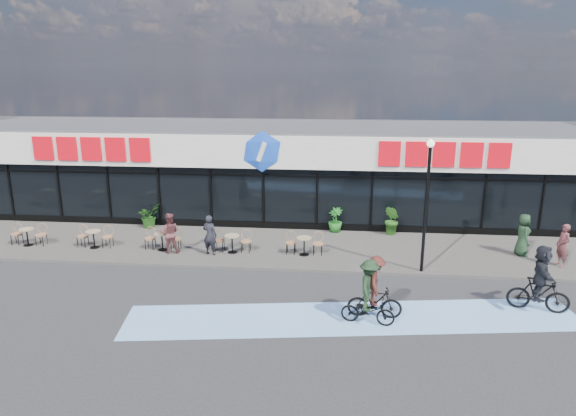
{
  "coord_description": "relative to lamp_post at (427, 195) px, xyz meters",
  "views": [
    {
      "loc": [
        3.39,
        -15.99,
        7.52
      ],
      "look_at": [
        1.49,
        3.5,
        2.08
      ],
      "focal_mm": 32.0,
      "sensor_mm": 36.0,
      "label": 1
    }
  ],
  "objects": [
    {
      "name": "ground",
      "position": [
        -6.63,
        -2.3,
        -3.05
      ],
      "size": [
        120.0,
        120.0,
        0.0
      ],
      "primitive_type": "plane",
      "color": "#28282B",
      "rests_on": "ground"
    },
    {
      "name": "sidewalk",
      "position": [
        -6.63,
        2.2,
        -3.0
      ],
      "size": [
        44.0,
        5.0,
        0.1
      ],
      "primitive_type": "cube",
      "color": "#504C47",
      "rests_on": "ground"
    },
    {
      "name": "bike_lane",
      "position": [
        -2.63,
        -3.8,
        -3.04
      ],
      "size": [
        14.17,
        4.13,
        0.01
      ],
      "primitive_type": "cube",
      "rotation": [
        0.0,
        0.0,
        0.14
      ],
      "color": "#7DB0ED",
      "rests_on": "ground"
    },
    {
      "name": "building",
      "position": [
        -6.63,
        7.63,
        -0.71
      ],
      "size": [
        30.6,
        6.57,
        4.75
      ],
      "color": "black",
      "rests_on": "ground"
    },
    {
      "name": "lamp_post",
      "position": [
        0.0,
        0.0,
        0.0
      ],
      "size": [
        0.28,
        0.28,
        4.94
      ],
      "color": "black",
      "rests_on": "sidewalk"
    },
    {
      "name": "bistro_set_1",
      "position": [
        -16.33,
        1.37,
        -2.49
      ],
      "size": [
        1.54,
        0.62,
        0.9
      ],
      "color": "tan",
      "rests_on": "sidewalk"
    },
    {
      "name": "bistro_set_2",
      "position": [
        -13.37,
        1.37,
        -2.49
      ],
      "size": [
        1.54,
        0.62,
        0.9
      ],
      "color": "tan",
      "rests_on": "sidewalk"
    },
    {
      "name": "bistro_set_3",
      "position": [
        -10.41,
        1.37,
        -2.49
      ],
      "size": [
        1.54,
        0.62,
        0.9
      ],
      "color": "tan",
      "rests_on": "sidewalk"
    },
    {
      "name": "bistro_set_4",
      "position": [
        -7.45,
        1.37,
        -2.49
      ],
      "size": [
        1.54,
        0.62,
        0.9
      ],
      "color": "tan",
      "rests_on": "sidewalk"
    },
    {
      "name": "bistro_set_5",
      "position": [
        -4.49,
        1.37,
        -2.49
      ],
      "size": [
        1.54,
        0.62,
        0.9
      ],
      "color": "tan",
      "rests_on": "sidewalk"
    },
    {
      "name": "potted_plant_left",
      "position": [
        -12.08,
        4.29,
        -2.39
      ],
      "size": [
        1.19,
        1.27,
        1.13
      ],
      "primitive_type": "imported",
      "rotation": [
        0.0,
        0.0,
        1.2
      ],
      "color": "#1F4D16",
      "rests_on": "sidewalk"
    },
    {
      "name": "potted_plant_mid",
      "position": [
        -3.26,
        4.43,
        -2.38
      ],
      "size": [
        0.85,
        0.85,
        1.14
      ],
      "primitive_type": "imported",
      "rotation": [
        0.0,
        0.0,
        5.84
      ],
      "color": "#1C621D",
      "rests_on": "sidewalk"
    },
    {
      "name": "potted_plant_right",
      "position": [
        -0.7,
        4.22,
        -2.27
      ],
      "size": [
        0.83,
        0.91,
        1.36
      ],
      "primitive_type": "imported",
      "rotation": [
        0.0,
        0.0,
        5.06
      ],
      "color": "#295F1B",
      "rests_on": "sidewalk"
    },
    {
      "name": "patron_left",
      "position": [
        -8.29,
        0.96,
        -2.12
      ],
      "size": [
        0.69,
        0.55,
        1.66
      ],
      "primitive_type": "imported",
      "rotation": [
        0.0,
        0.0,
        2.87
      ],
      "color": "black",
      "rests_on": "sidewalk"
    },
    {
      "name": "patron_right",
      "position": [
        -9.99,
        1.03,
        -2.11
      ],
      "size": [
        0.93,
        0.78,
        1.68
      ],
      "primitive_type": "imported",
      "rotation": [
        0.0,
        0.0,
        3.34
      ],
      "color": "brown",
      "rests_on": "sidewalk"
    },
    {
      "name": "pedestrian_a",
      "position": [
        5.39,
        1.05,
        -2.11
      ],
      "size": [
        0.53,
        0.69,
        1.68
      ],
      "primitive_type": "imported",
      "rotation": [
        0.0,
        0.0,
        -1.33
      ],
      "color": "brown",
      "rests_on": "sidewalk"
    },
    {
      "name": "pedestrian_b",
      "position": [
        4.28,
        2.14,
        -2.09
      ],
      "size": [
        0.56,
        0.85,
        1.72
      ],
      "primitive_type": "imported",
      "rotation": [
        0.0,
        0.0,
        1.55
      ],
      "color": "#1B321E",
      "rests_on": "sidewalk"
    },
    {
      "name": "cyclist_a",
      "position": [
        -1.98,
        -3.69,
        -2.16
      ],
      "size": [
        1.7,
        1.05,
        2.01
      ],
      "color": "black",
      "rests_on": "ground"
    },
    {
      "name": "cyclist_b",
      "position": [
        3.19,
        -2.73,
        -2.05
      ],
      "size": [
        1.92,
        1.7,
        2.2
      ],
      "color": "black",
      "rests_on": "ground"
    },
    {
      "name": "cyclist_c",
      "position": [
        -2.21,
        -4.11,
        -2.17
      ],
      "size": [
        1.69,
        1.12,
        2.04
      ],
      "color": "black",
      "rests_on": "ground"
    }
  ]
}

